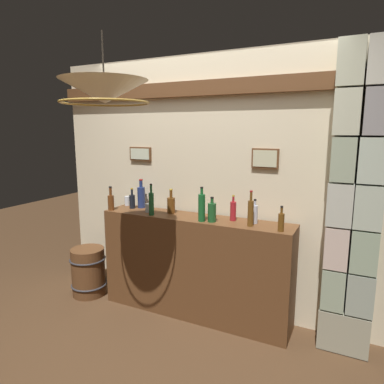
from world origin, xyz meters
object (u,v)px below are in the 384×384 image
(liquor_bottle_scotch, at_px, (202,207))
(liquor_bottle_rye, at_px, (255,214))
(liquor_bottle_gin, at_px, (151,203))
(glass_tumbler_highball, at_px, (127,201))
(liquor_bottle_vodka, at_px, (111,202))
(glass_tumbler_rocks, at_px, (148,208))
(liquor_bottle_vermouth, at_px, (212,212))
(wooden_barrel, at_px, (88,271))
(liquor_bottle_mezcal, at_px, (132,201))
(liquor_bottle_sherry, at_px, (251,212))
(liquor_bottle_brandy, at_px, (171,204))
(liquor_bottle_amaro, at_px, (233,211))
(liquor_bottle_whiskey, at_px, (281,222))
(liquor_bottle_port, at_px, (141,196))
(pendant_lamp, at_px, (104,92))

(liquor_bottle_scotch, height_order, liquor_bottle_rye, liquor_bottle_scotch)
(liquor_bottle_gin, xyz_separation_m, glass_tumbler_highball, (-0.48, 0.25, -0.07))
(liquor_bottle_scotch, distance_m, liquor_bottle_rye, 0.47)
(liquor_bottle_vodka, height_order, glass_tumbler_rocks, liquor_bottle_vodka)
(liquor_bottle_vermouth, xyz_separation_m, wooden_barrel, (-1.44, -0.07, -0.82))
(glass_tumbler_rocks, distance_m, wooden_barrel, 1.07)
(liquor_bottle_mezcal, bearing_deg, liquor_bottle_sherry, -4.83)
(liquor_bottle_brandy, bearing_deg, glass_tumbler_rocks, -164.16)
(liquor_bottle_amaro, distance_m, liquor_bottle_rye, 0.20)
(liquor_bottle_rye, xyz_separation_m, liquor_bottle_sherry, (-0.01, -0.10, 0.04))
(liquor_bottle_whiskey, relative_size, glass_tumbler_highball, 2.09)
(glass_tumbler_rocks, bearing_deg, liquor_bottle_rye, 3.05)
(liquor_bottle_rye, distance_m, glass_tumbler_highball, 1.46)
(liquor_bottle_port, xyz_separation_m, glass_tumbler_highball, (-0.20, 0.02, -0.07))
(liquor_bottle_mezcal, bearing_deg, liquor_bottle_scotch, -9.82)
(liquor_bottle_brandy, bearing_deg, liquor_bottle_rye, -0.46)
(liquor_bottle_gin, bearing_deg, liquor_bottle_sherry, 3.01)
(liquor_bottle_rye, height_order, liquor_bottle_vodka, liquor_bottle_vodka)
(liquor_bottle_rye, xyz_separation_m, glass_tumbler_rocks, (-1.08, -0.06, -0.04))
(liquor_bottle_whiskey, bearing_deg, liquor_bottle_vodka, -179.57)
(liquor_bottle_vermouth, bearing_deg, liquor_bottle_sherry, 2.36)
(liquor_bottle_whiskey, bearing_deg, liquor_bottle_scotch, -179.90)
(liquor_bottle_vermouth, height_order, liquor_bottle_gin, liquor_bottle_gin)
(liquor_bottle_amaro, relative_size, wooden_barrel, 0.45)
(liquor_bottle_gin, bearing_deg, liquor_bottle_brandy, 51.16)
(liquor_bottle_scotch, relative_size, liquor_bottle_sherry, 1.02)
(liquor_bottle_mezcal, bearing_deg, liquor_bottle_vodka, -132.19)
(liquor_bottle_vermouth, distance_m, pendant_lamp, 1.35)
(liquor_bottle_sherry, height_order, wooden_barrel, liquor_bottle_sherry)
(liquor_bottle_gin, bearing_deg, liquor_bottle_vodka, -179.92)
(liquor_bottle_vermouth, xyz_separation_m, liquor_bottle_sherry, (0.35, 0.01, 0.03))
(liquor_bottle_rye, bearing_deg, liquor_bottle_scotch, -162.56)
(liquor_bottle_amaro, bearing_deg, liquor_bottle_vodka, -172.76)
(liquor_bottle_rye, bearing_deg, pendant_lamp, -135.68)
(liquor_bottle_port, height_order, liquor_bottle_vodka, liquor_bottle_port)
(liquor_bottle_amaro, xyz_separation_m, liquor_bottle_port, (-1.05, 0.07, 0.03))
(glass_tumbler_rocks, distance_m, glass_tumbler_highball, 0.41)
(liquor_bottle_vermouth, height_order, liquor_bottle_amaro, liquor_bottle_amaro)
(liquor_bottle_scotch, relative_size, glass_tumbler_rocks, 3.64)
(liquor_bottle_whiskey, height_order, glass_tumbler_rocks, liquor_bottle_whiskey)
(liquor_bottle_brandy, relative_size, wooden_barrel, 0.46)
(liquor_bottle_vermouth, xyz_separation_m, liquor_bottle_gin, (-0.62, -0.04, 0.03))
(liquor_bottle_gin, bearing_deg, liquor_bottle_scotch, 1.19)
(liquor_bottle_brandy, bearing_deg, pendant_lamp, -92.53)
(liquor_bottle_port, relative_size, liquor_bottle_gin, 0.99)
(liquor_bottle_gin, bearing_deg, pendant_lamp, -82.89)
(liquor_bottle_mezcal, relative_size, glass_tumbler_rocks, 2.49)
(glass_tumbler_rocks, xyz_separation_m, glass_tumbler_highball, (-0.38, 0.16, 0.01))
(liquor_bottle_brandy, xyz_separation_m, liquor_bottle_rye, (0.85, -0.01, -0.00))
(liquor_bottle_scotch, xyz_separation_m, pendant_lamp, (-0.44, -0.73, 0.95))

